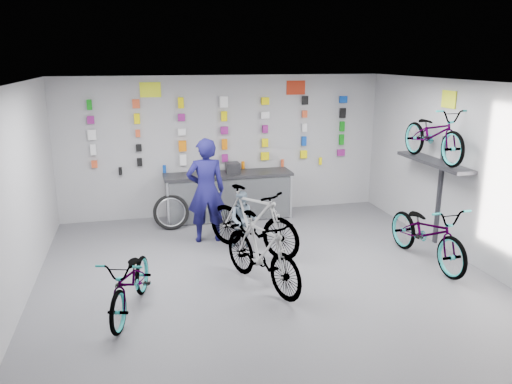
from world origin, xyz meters
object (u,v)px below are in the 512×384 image
object	(u,v)px
counter	(229,197)
clerk	(206,191)
bike_right	(427,232)
bike_center	(262,252)
customer	(243,220)
bike_service	(253,220)
bike_left	(131,282)

from	to	relation	value
counter	clerk	size ratio (longest dim) A/B	1.38
bike_right	counter	bearing A→B (deg)	128.35
bike_center	customer	bearing A→B (deg)	65.89
counter	bike_service	distance (m)	1.99
bike_left	bike_service	xyz separation A→B (m)	(2.09, 1.71, 0.15)
bike_right	clerk	world-z (taller)	clerk
bike_right	bike_center	bearing A→B (deg)	-178.81
bike_center	clerk	world-z (taller)	clerk
customer	bike_center	bearing A→B (deg)	-77.68
clerk	bike_service	bearing A→B (deg)	133.31
bike_right	customer	bearing A→B (deg)	150.72
bike_right	bike_service	bearing A→B (deg)	154.12
bike_left	bike_center	xyz separation A→B (m)	(1.90, 0.34, 0.12)
bike_right	clerk	xyz separation A→B (m)	(-3.44, 1.90, 0.45)
bike_left	bike_service	world-z (taller)	bike_service
bike_center	bike_right	bearing A→B (deg)	-16.95
bike_center	bike_right	distance (m)	2.93
counter	bike_right	bearing A→B (deg)	-48.19
counter	customer	world-z (taller)	customer
bike_left	bike_center	distance (m)	1.94
bike_left	bike_right	world-z (taller)	bike_right
bike_center	clerk	bearing A→B (deg)	81.94
counter	bike_left	size ratio (longest dim) A/B	1.61
counter	bike_center	xyz separation A→B (m)	(-0.13, -3.36, 0.07)
bike_center	customer	distance (m)	1.62
bike_center	clerk	distance (m)	2.24
bike_service	customer	world-z (taller)	bike_service
bike_service	customer	size ratio (longest dim) A/B	1.87
bike_right	bike_service	size ratio (longest dim) A/B	1.02
counter	clerk	xyz separation A→B (m)	(-0.65, -1.22, 0.49)
bike_left	clerk	bearing A→B (deg)	76.92
counter	customer	bearing A→B (deg)	-92.03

